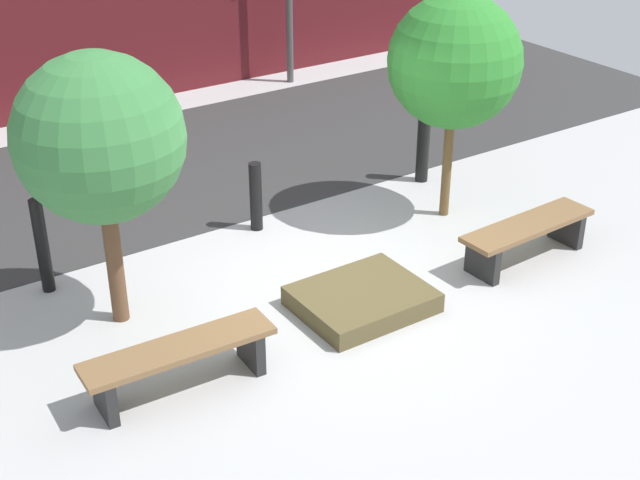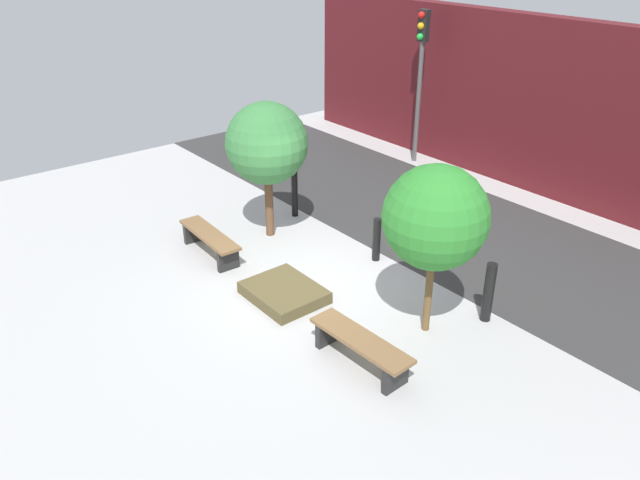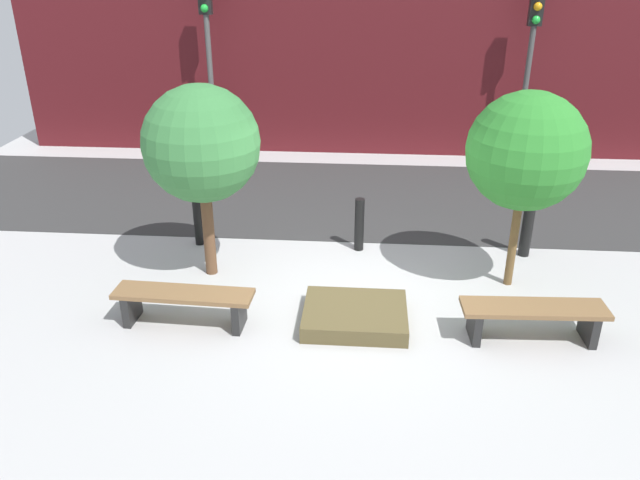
{
  "view_description": "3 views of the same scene",
  "coord_description": "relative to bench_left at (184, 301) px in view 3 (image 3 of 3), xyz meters",
  "views": [
    {
      "loc": [
        -4.83,
        -6.93,
        5.09
      ],
      "look_at": [
        -0.45,
        -0.38,
        0.9
      ],
      "focal_mm": 50.0,
      "sensor_mm": 36.0,
      "label": 1
    },
    {
      "loc": [
        7.65,
        -5.86,
        5.94
      ],
      "look_at": [
        0.05,
        0.26,
        0.92
      ],
      "focal_mm": 35.0,
      "sensor_mm": 36.0,
      "label": 2
    },
    {
      "loc": [
        0.09,
        -7.49,
        4.45
      ],
      "look_at": [
        -0.52,
        0.28,
        0.81
      ],
      "focal_mm": 35.0,
      "sensor_mm": 36.0,
      "label": 3
    }
  ],
  "objects": [
    {
      "name": "building_facade",
      "position": [
        2.21,
        7.98,
        1.68
      ],
      "size": [
        16.2,
        0.5,
        4.06
      ],
      "primitive_type": "cube",
      "color": "#511419",
      "rests_on": "ground"
    },
    {
      "name": "bollard_left",
      "position": [
        2.21,
        2.42,
        0.1
      ],
      "size": [
        0.15,
        0.15,
        0.88
      ],
      "primitive_type": "cylinder",
      "color": "black",
      "rests_on": "ground"
    },
    {
      "name": "bollard_far_left",
      "position": [
        -0.44,
        2.42,
        0.2
      ],
      "size": [
        0.14,
        0.14,
        1.1
      ],
      "primitive_type": "cylinder",
      "color": "black",
      "rests_on": "ground"
    },
    {
      "name": "bollard_center",
      "position": [
        4.85,
        2.42,
        0.18
      ],
      "size": [
        0.17,
        0.17,
        1.06
      ],
      "primitive_type": "cylinder",
      "color": "black",
      "rests_on": "ground"
    },
    {
      "name": "tree_behind_right_bench",
      "position": [
        4.41,
        1.44,
        1.66
      ],
      "size": [
        1.61,
        1.61,
        2.82
      ],
      "color": "brown",
      "rests_on": "ground"
    },
    {
      "name": "bench_left",
      "position": [
        0.0,
        0.0,
        0.0
      ],
      "size": [
        1.82,
        0.51,
        0.48
      ],
      "rotation": [
        0.0,
        0.0,
        -0.04
      ],
      "color": "black",
      "rests_on": "ground"
    },
    {
      "name": "planter_bed",
      "position": [
        2.21,
        0.2,
        -0.24
      ],
      "size": [
        1.35,
        1.1,
        0.22
      ],
      "primitive_type": "cube",
      "color": "brown",
      "rests_on": "ground"
    },
    {
      "name": "traffic_light_mid_west",
      "position": [
        5.67,
        7.14,
        2.27
      ],
      "size": [
        0.28,
        0.27,
        3.79
      ],
      "color": "#474747",
      "rests_on": "ground"
    },
    {
      "name": "tree_behind_left_bench",
      "position": [
        0.0,
        1.44,
        1.66
      ],
      "size": [
        1.65,
        1.65,
        2.84
      ],
      "color": "brown",
      "rests_on": "ground"
    },
    {
      "name": "bench_right",
      "position": [
        4.41,
        0.0,
        -0.0
      ],
      "size": [
        1.79,
        0.54,
        0.47
      ],
      "rotation": [
        0.0,
        0.0,
        0.04
      ],
      "color": "black",
      "rests_on": "ground"
    },
    {
      "name": "traffic_light_west",
      "position": [
        -1.26,
        7.14,
        2.38
      ],
      "size": [
        0.28,
        0.27,
        3.97
      ],
      "color": "#4F4F4F",
      "rests_on": "ground"
    },
    {
      "name": "road_strip",
      "position": [
        2.21,
        4.76,
        -0.34
      ],
      "size": [
        18.0,
        4.19,
        0.01
      ],
      "primitive_type": "cube",
      "color": "#323232",
      "rests_on": "ground"
    },
    {
      "name": "ground_plane",
      "position": [
        2.21,
        0.71,
        -0.34
      ],
      "size": [
        18.0,
        18.0,
        0.0
      ],
      "primitive_type": "plane",
      "color": "#AEAEAE"
    }
  ]
}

